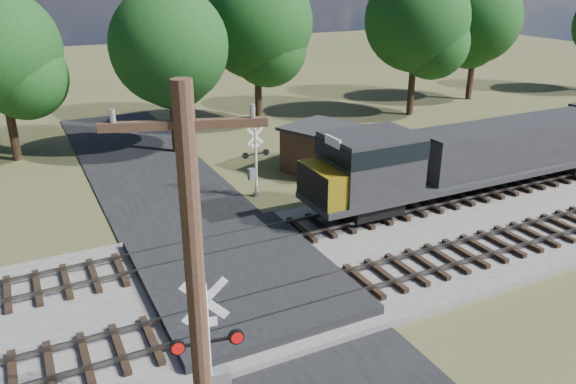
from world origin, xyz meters
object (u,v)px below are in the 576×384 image
crossing_signal_near (213,372)px  equipment_shed (323,148)px  crossing_signal_far (255,168)px  utility_pole (200,352)px

crossing_signal_near → equipment_shed: bearing=62.2°
crossing_signal_far → utility_pole: bearing=60.5°
crossing_signal_near → utility_pole: (-1.22, -3.32, 3.32)m
crossing_signal_far → utility_pole: size_ratio=0.39×
crossing_signal_near → crossing_signal_far: (7.45, 14.62, -0.32)m
utility_pole → crossing_signal_far: bearing=82.2°
crossing_signal_near → utility_pole: utility_pole is taller
crossing_signal_far → equipment_shed: 5.67m
utility_pole → equipment_shed: utility_pole is taller
crossing_signal_near → equipment_shed: 20.97m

